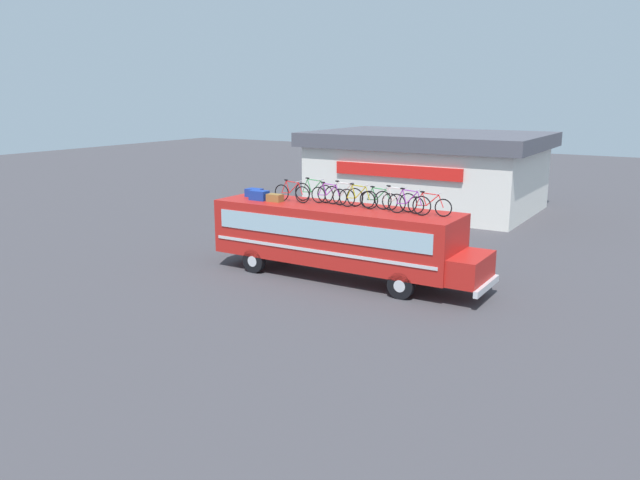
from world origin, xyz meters
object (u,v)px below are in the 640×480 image
rooftop_bicycle_4 (343,195)px  rooftop_bicycle_8 (409,204)px  bus (340,235)px  rooftop_bicycle_3 (329,195)px  rooftop_bicycle_5 (358,198)px  rooftop_bicycle_9 (429,205)px  luggage_bag_3 (275,198)px  luggage_bag_1 (254,193)px  rooftop_bicycle_2 (314,192)px  luggage_bag_2 (259,195)px  rooftop_bicycle_7 (395,201)px  rooftop_bicycle_6 (378,200)px  rooftop_bicycle_1 (292,193)px

rooftop_bicycle_4 → rooftop_bicycle_8: rooftop_bicycle_4 is taller
bus → rooftop_bicycle_3: 1.68m
bus → rooftop_bicycle_5: (0.73, 0.13, 1.53)m
rooftop_bicycle_3 → rooftop_bicycle_9: 4.31m
luggage_bag_3 → rooftop_bicycle_5: size_ratio=0.37×
rooftop_bicycle_5 → rooftop_bicycle_9: rooftop_bicycle_5 is taller
luggage_bag_1 → rooftop_bicycle_5: (5.07, -0.11, 0.22)m
rooftop_bicycle_2 → rooftop_bicycle_3: 0.81m
luggage_bag_3 → rooftop_bicycle_2: (1.38, 0.77, 0.25)m
luggage_bag_2 → rooftop_bicycle_2: (2.15, 0.80, 0.21)m
rooftop_bicycle_3 → luggage_bag_1: bearing=-179.0°
luggage_bag_1 → rooftop_bicycle_5: size_ratio=0.39×
rooftop_bicycle_4 → rooftop_bicycle_7: 2.25m
bus → rooftop_bicycle_6: size_ratio=7.00×
luggage_bag_1 → rooftop_bicycle_2: bearing=4.1°
rooftop_bicycle_9 → rooftop_bicycle_7: bearing=173.5°
rooftop_bicycle_1 → rooftop_bicycle_6: (3.70, 0.38, -0.01)m
luggage_bag_3 → rooftop_bicycle_1: (0.66, 0.26, 0.23)m
rooftop_bicycle_3 → bus: bearing=-24.4°
luggage_bag_2 → luggage_bag_3: 0.77m
bus → rooftop_bicycle_8: 3.30m
rooftop_bicycle_3 → rooftop_bicycle_5: (1.41, -0.18, 0.02)m
luggage_bag_2 → rooftop_bicycle_2: size_ratio=0.41×
luggage_bag_2 → rooftop_bicycle_1: rooftop_bicycle_1 is taller
luggage_bag_3 → rooftop_bicycle_1: rooftop_bicycle_1 is taller
rooftop_bicycle_3 → rooftop_bicycle_9: rooftop_bicycle_3 is taller
rooftop_bicycle_2 → luggage_bag_1: bearing=-175.9°
rooftop_bicycle_7 → rooftop_bicycle_8: 0.80m
rooftop_bicycle_6 → rooftop_bicycle_7: (0.71, -0.01, 0.03)m
luggage_bag_1 → rooftop_bicycle_2: rooftop_bicycle_2 is taller
luggage_bag_1 → bus: bearing=-3.2°
bus → rooftop_bicycle_7: bearing=7.8°
rooftop_bicycle_6 → rooftop_bicycle_5: bearing=-166.8°
luggage_bag_1 → rooftop_bicycle_9: (7.97, -0.10, 0.19)m
rooftop_bicycle_1 → rooftop_bicycle_3: (1.52, 0.37, -0.01)m
bus → luggage_bag_2: size_ratio=15.03×
luggage_bag_1 → rooftop_bicycle_2: 2.88m
rooftop_bicycle_2 → rooftop_bicycle_5: size_ratio=1.07×
bus → luggage_bag_1: bearing=176.8°
rooftop_bicycle_3 → rooftop_bicycle_5: rooftop_bicycle_5 is taller
rooftop_bicycle_4 → rooftop_bicycle_7: bearing=-1.3°
rooftop_bicycle_1 → rooftop_bicycle_7: 4.42m
rooftop_bicycle_4 → rooftop_bicycle_8: (2.97, -0.42, -0.00)m
rooftop_bicycle_8 → rooftop_bicycle_9: bearing=16.2°
rooftop_bicycle_2 → rooftop_bicycle_3: bearing=-10.1°
bus → rooftop_bicycle_4: rooftop_bicycle_4 is taller
rooftop_bicycle_3 → luggage_bag_2: bearing=-167.4°
rooftop_bicycle_1 → rooftop_bicycle_8: 5.12m
luggage_bag_2 → luggage_bag_3: size_ratio=1.19×
luggage_bag_1 → rooftop_bicycle_1: bearing=-8.1°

